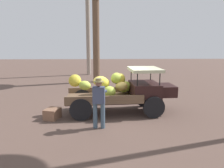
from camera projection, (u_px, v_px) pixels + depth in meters
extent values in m
plane|color=brown|center=(116.00, 112.00, 9.14)|extent=(60.00, 60.00, 0.00)
cube|color=black|center=(114.00, 102.00, 8.97)|extent=(4.02, 0.70, 0.16)
cylinder|color=black|center=(144.00, 97.00, 9.90)|extent=(0.85, 0.19, 0.85)
cylinder|color=black|center=(154.00, 107.00, 8.33)|extent=(0.85, 0.19, 0.85)
cylinder|color=black|center=(82.00, 99.00, 9.63)|extent=(0.85, 0.19, 0.85)
cylinder|color=black|center=(81.00, 110.00, 8.06)|extent=(0.85, 0.19, 0.85)
cube|color=brown|center=(104.00, 98.00, 8.89)|extent=(3.10, 1.91, 0.10)
cube|color=brown|center=(102.00, 90.00, 9.64)|extent=(3.00, 0.27, 0.22)
cube|color=brown|center=(105.00, 99.00, 8.08)|extent=(3.00, 0.27, 0.22)
cube|color=black|center=(144.00, 89.00, 8.99)|extent=(1.20, 1.59, 0.55)
cube|color=black|center=(165.00, 90.00, 9.09)|extent=(0.77, 1.11, 0.44)
cylinder|color=black|center=(151.00, 74.00, 9.56)|extent=(0.04, 0.04, 0.55)
cylinder|color=black|center=(160.00, 78.00, 8.30)|extent=(0.04, 0.04, 0.55)
cylinder|color=black|center=(131.00, 74.00, 9.48)|extent=(0.04, 0.04, 0.55)
cylinder|color=black|center=(137.00, 79.00, 8.21)|extent=(0.04, 0.04, 0.55)
cube|color=beige|center=(145.00, 69.00, 8.83)|extent=(1.32, 1.60, 0.12)
ellipsoid|color=yellow|center=(104.00, 83.00, 8.87)|extent=(0.63, 0.67, 0.50)
ellipsoid|color=#B0C240|center=(124.00, 87.00, 9.42)|extent=(0.65, 0.46, 0.52)
ellipsoid|color=#A9C142|center=(109.00, 91.00, 8.47)|extent=(0.52, 0.55, 0.48)
ellipsoid|color=#B1C645|center=(85.00, 85.00, 8.61)|extent=(0.71, 0.72, 0.46)
ellipsoid|color=gold|center=(75.00, 81.00, 8.71)|extent=(0.57, 0.63, 0.63)
ellipsoid|color=#A5BC3C|center=(116.00, 78.00, 8.98)|extent=(0.66, 0.66, 0.52)
ellipsoid|color=gold|center=(100.00, 81.00, 9.22)|extent=(0.87, 0.84, 0.55)
ellipsoid|color=tan|center=(122.00, 86.00, 8.92)|extent=(0.66, 0.64, 0.43)
ellipsoid|color=#A7C53B|center=(123.00, 87.00, 9.29)|extent=(0.76, 0.75, 0.56)
ellipsoid|color=gold|center=(120.00, 79.00, 9.18)|extent=(0.63, 0.64, 0.59)
cylinder|color=#455C6E|center=(95.00, 116.00, 7.35)|extent=(0.15, 0.15, 0.88)
cylinder|color=#455C6E|center=(103.00, 116.00, 7.34)|extent=(0.15, 0.15, 0.88)
cube|color=#434C6A|center=(99.00, 95.00, 7.21)|extent=(0.42, 0.28, 0.57)
cylinder|color=#434C6A|center=(96.00, 92.00, 7.29)|extent=(0.30, 0.39, 0.10)
cylinder|color=#434C6A|center=(102.00, 92.00, 7.28)|extent=(0.35, 0.36, 0.10)
sphere|color=#8E604E|center=(99.00, 83.00, 7.13)|extent=(0.22, 0.22, 0.22)
cylinder|color=#8E8051|center=(99.00, 82.00, 7.12)|extent=(0.34, 0.34, 0.02)
cylinder|color=#8E8051|center=(99.00, 80.00, 7.11)|extent=(0.20, 0.20, 0.10)
cube|color=#855C45|center=(52.00, 114.00, 8.29)|extent=(0.64, 0.71, 0.40)
cylinder|color=gray|center=(88.00, 23.00, 19.01)|extent=(0.37, 0.37, 9.10)
cylinder|color=brown|center=(96.00, 37.00, 15.56)|extent=(0.49, 0.49, 6.55)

